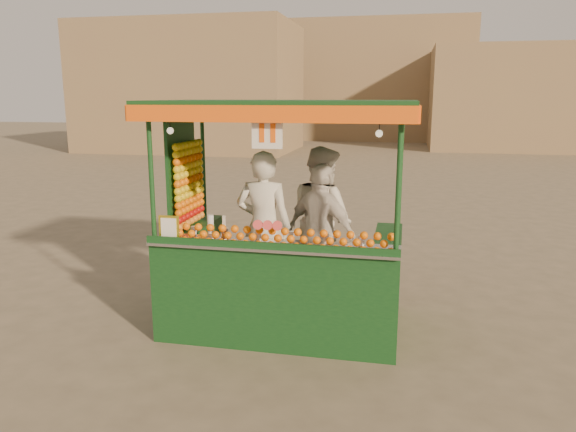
% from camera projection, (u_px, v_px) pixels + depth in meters
% --- Properties ---
extents(ground, '(90.00, 90.00, 0.00)m').
position_uv_depth(ground, '(281.00, 318.00, 6.61)').
color(ground, brown).
rests_on(ground, ground).
extents(building_left, '(10.00, 6.00, 6.00)m').
position_uv_depth(building_left, '(192.00, 88.00, 26.92)').
color(building_left, olive).
rests_on(building_left, ground).
extents(building_right, '(9.00, 6.00, 5.00)m').
position_uv_depth(building_right, '(523.00, 98.00, 27.59)').
color(building_right, olive).
rests_on(building_right, ground).
extents(building_center, '(14.00, 7.00, 7.00)m').
position_uv_depth(building_center, '(355.00, 82.00, 34.94)').
color(building_center, olive).
rests_on(building_center, ground).
extents(juice_cart, '(2.81, 1.82, 2.56)m').
position_uv_depth(juice_cart, '(277.00, 258.00, 6.18)').
color(juice_cart, '#0E3616').
rests_on(juice_cart, ground).
extents(vendor_left, '(0.63, 0.42, 1.72)m').
position_uv_depth(vendor_left, '(264.00, 227.00, 6.22)').
color(vendor_left, beige).
rests_on(vendor_left, ground).
extents(vendor_middle, '(1.06, 1.06, 1.73)m').
position_uv_depth(vendor_middle, '(322.00, 219.00, 6.61)').
color(vendor_middle, silver).
rests_on(vendor_middle, ground).
extents(vendor_right, '(1.00, 0.78, 1.58)m').
position_uv_depth(vendor_right, '(321.00, 233.00, 6.23)').
color(vendor_right, silver).
rests_on(vendor_right, ground).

